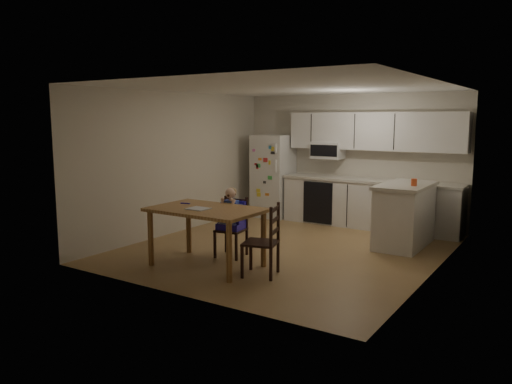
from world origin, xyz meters
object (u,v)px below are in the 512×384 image
object	(u,v)px
dining_table	(207,216)
chair_side	(268,236)
red_cup	(414,182)
kitchen_island	(405,215)
chair_booster	(232,215)
refrigerator	(273,176)

from	to	relation	value
dining_table	chair_side	bearing A→B (deg)	4.69
red_cup	dining_table	size ratio (longest dim) A/B	0.07
dining_table	chair_side	world-z (taller)	chair_side
kitchen_island	chair_side	bearing A→B (deg)	-112.00
red_cup	dining_table	distance (m)	3.26
red_cup	chair_booster	xyz separation A→B (m)	(-2.14, -1.83, -0.44)
refrigerator	dining_table	xyz separation A→B (m)	(1.07, -3.56, -0.14)
kitchen_island	dining_table	xyz separation A→B (m)	(-1.96, -2.61, 0.20)
chair_booster	chair_side	size ratio (longest dim) A/B	1.09
kitchen_island	chair_booster	distance (m)	2.80
chair_side	dining_table	bearing A→B (deg)	-101.92
dining_table	chair_side	distance (m)	0.96
red_cup	chair_side	distance (m)	2.70
red_cup	chair_booster	size ratio (longest dim) A/B	0.11
kitchen_island	red_cup	xyz separation A→B (m)	(0.17, -0.17, 0.56)
refrigerator	kitchen_island	distance (m)	3.20
refrigerator	red_cup	world-z (taller)	refrigerator
refrigerator	chair_side	size ratio (longest dim) A/B	1.79
refrigerator	chair_side	bearing A→B (deg)	-59.94
kitchen_island	red_cup	distance (m)	0.60
chair_side	chair_booster	bearing A→B (deg)	-136.09
refrigerator	kitchen_island	xyz separation A→B (m)	(3.04, -0.95, -0.34)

